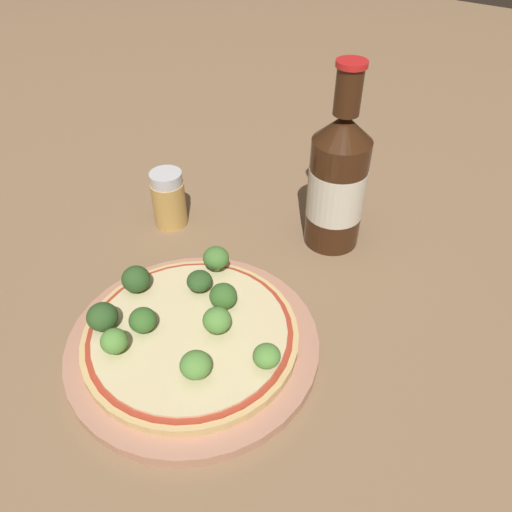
{
  "coord_description": "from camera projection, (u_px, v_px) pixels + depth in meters",
  "views": [
    {
      "loc": [
        -0.23,
        -0.26,
        0.4
      ],
      "look_at": [
        0.1,
        -0.03,
        0.06
      ],
      "focal_mm": 35.0,
      "sensor_mm": 36.0,
      "label": 1
    }
  ],
  "objects": [
    {
      "name": "beer_bottle",
      "position": [
        337.0,
        181.0,
        0.59
      ],
      "size": [
        0.07,
        0.07,
        0.23
      ],
      "color": "#381E0F",
      "rests_on": "ground_plane"
    },
    {
      "name": "plate",
      "position": [
        191.0,
        346.0,
        0.5
      ],
      "size": [
        0.25,
        0.25,
        0.01
      ],
      "color": "tan",
      "rests_on": "ground_plane"
    },
    {
      "name": "broccoli_floret_0",
      "position": [
        136.0,
        279.0,
        0.53
      ],
      "size": [
        0.03,
        0.03,
        0.03
      ],
      "color": "#7A9E5B",
      "rests_on": "pizza"
    },
    {
      "name": "broccoli_floret_7",
      "position": [
        267.0,
        356.0,
        0.45
      ],
      "size": [
        0.03,
        0.03,
        0.02
      ],
      "color": "#7A9E5B",
      "rests_on": "pizza"
    },
    {
      "name": "broccoli_floret_6",
      "position": [
        217.0,
        320.0,
        0.48
      ],
      "size": [
        0.03,
        0.03,
        0.03
      ],
      "color": "#7A9E5B",
      "rests_on": "pizza"
    },
    {
      "name": "ground_plane",
      "position": [
        176.0,
        337.0,
        0.52
      ],
      "size": [
        3.0,
        3.0,
        0.0
      ],
      "primitive_type": "plane",
      "color": "#846647"
    },
    {
      "name": "broccoli_floret_5",
      "position": [
        200.0,
        281.0,
        0.53
      ],
      "size": [
        0.03,
        0.03,
        0.02
      ],
      "color": "#7A9E5B",
      "rests_on": "pizza"
    },
    {
      "name": "pizza",
      "position": [
        192.0,
        333.0,
        0.5
      ],
      "size": [
        0.22,
        0.22,
        0.01
      ],
      "color": "tan",
      "rests_on": "plate"
    },
    {
      "name": "broccoli_floret_4",
      "position": [
        216.0,
        258.0,
        0.55
      ],
      "size": [
        0.03,
        0.03,
        0.03
      ],
      "color": "#7A9E5B",
      "rests_on": "pizza"
    },
    {
      "name": "broccoli_floret_3",
      "position": [
        223.0,
        296.0,
        0.51
      ],
      "size": [
        0.03,
        0.03,
        0.03
      ],
      "color": "#7A9E5B",
      "rests_on": "pizza"
    },
    {
      "name": "pepper_shaker",
      "position": [
        169.0,
        199.0,
        0.65
      ],
      "size": [
        0.04,
        0.04,
        0.08
      ],
      "color": "tan",
      "rests_on": "ground_plane"
    },
    {
      "name": "broccoli_floret_2",
      "position": [
        143.0,
        320.0,
        0.49
      ],
      "size": [
        0.03,
        0.03,
        0.03
      ],
      "color": "#7A9E5B",
      "rests_on": "pizza"
    },
    {
      "name": "broccoli_floret_9",
      "position": [
        114.0,
        341.0,
        0.46
      ],
      "size": [
        0.03,
        0.03,
        0.03
      ],
      "color": "#7A9E5B",
      "rests_on": "pizza"
    },
    {
      "name": "broccoli_floret_8",
      "position": [
        102.0,
        317.0,
        0.49
      ],
      "size": [
        0.03,
        0.03,
        0.03
      ],
      "color": "#7A9E5B",
      "rests_on": "pizza"
    },
    {
      "name": "broccoli_floret_1",
      "position": [
        196.0,
        365.0,
        0.44
      ],
      "size": [
        0.03,
        0.03,
        0.03
      ],
      "color": "#7A9E5B",
      "rests_on": "pizza"
    }
  ]
}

